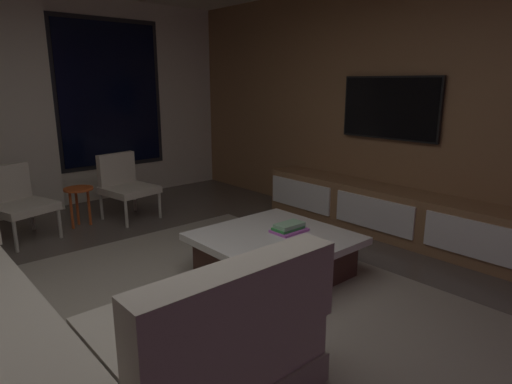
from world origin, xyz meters
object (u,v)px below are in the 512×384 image
(book_stack_on_coffee_table, at_px, (289,228))
(side_stool, at_px, (79,195))
(media_console, at_px, (389,213))
(sectional_couch, at_px, (20,344))
(mounted_tv, at_px, (390,108))
(coffee_table, at_px, (274,254))
(accent_chair_by_curtain, at_px, (16,199))
(accent_chair_near_window, at_px, (125,183))

(book_stack_on_coffee_table, height_order, side_stool, side_stool)
(media_console, bearing_deg, sectional_couch, -178.55)
(side_stool, xyz_separation_m, media_console, (2.37, -2.51, -0.12))
(sectional_couch, xyz_separation_m, media_console, (3.62, 0.09, -0.04))
(media_console, relative_size, mounted_tv, 2.69)
(coffee_table, relative_size, side_stool, 2.52)
(accent_chair_by_curtain, relative_size, mounted_tv, 0.68)
(book_stack_on_coffee_table, relative_size, media_console, 0.10)
(coffee_table, distance_m, media_console, 1.61)
(book_stack_on_coffee_table, distance_m, media_console, 1.45)
(sectional_couch, distance_m, mounted_tv, 3.96)
(coffee_table, xyz_separation_m, mounted_tv, (1.78, 0.10, 1.16))
(coffee_table, relative_size, media_console, 0.37)
(book_stack_on_coffee_table, xyz_separation_m, accent_chair_near_window, (-0.37, 2.41, 0.04))
(coffee_table, bearing_deg, accent_chair_by_curtain, 120.03)
(accent_chair_by_curtain, bearing_deg, book_stack_on_coffee_table, -57.37)
(sectional_couch, height_order, media_console, sectional_couch)
(accent_chair_near_window, relative_size, media_console, 0.25)
(accent_chair_near_window, xyz_separation_m, accent_chair_by_curtain, (-1.19, 0.03, 0.00))
(coffee_table, bearing_deg, mounted_tv, 3.31)
(accent_chair_near_window, bearing_deg, book_stack_on_coffee_table, -81.18)
(side_stool, height_order, media_console, media_console)
(sectional_couch, bearing_deg, accent_chair_by_curtain, 76.68)
(sectional_couch, xyz_separation_m, accent_chair_by_curtain, (0.62, 2.61, 0.14))
(book_stack_on_coffee_table, bearing_deg, accent_chair_by_curtain, 122.63)
(sectional_couch, relative_size, side_stool, 5.43)
(sectional_couch, bearing_deg, side_stool, 64.30)
(sectional_couch, relative_size, book_stack_on_coffee_table, 8.46)
(accent_chair_by_curtain, distance_m, media_console, 3.93)
(media_console, bearing_deg, accent_chair_by_curtain, 140.00)
(coffee_table, bearing_deg, book_stack_on_coffee_table, -4.58)
(mounted_tv, bearing_deg, media_console, -132.45)
(coffee_table, height_order, accent_chair_near_window, accent_chair_near_window)
(side_stool, bearing_deg, coffee_table, -72.33)
(accent_chair_near_window, relative_size, accent_chair_by_curtain, 1.00)
(accent_chair_by_curtain, distance_m, side_stool, 0.64)
(accent_chair_near_window, height_order, mounted_tv, mounted_tv)
(book_stack_on_coffee_table, height_order, mounted_tv, mounted_tv)
(mounted_tv, bearing_deg, book_stack_on_coffee_table, -175.92)
(sectional_couch, xyz_separation_m, mounted_tv, (3.80, 0.29, 1.06))
(sectional_couch, relative_size, accent_chair_by_curtain, 3.21)
(side_stool, bearing_deg, media_console, -46.62)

